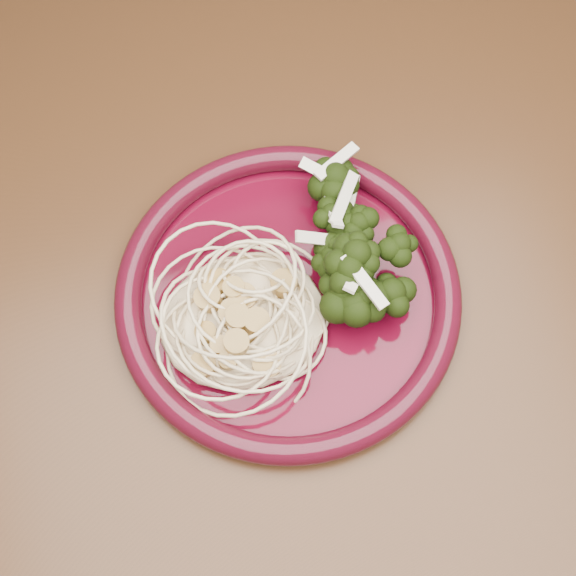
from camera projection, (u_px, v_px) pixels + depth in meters
The scene contains 6 objects.
dining_table at pixel (208, 286), 0.73m from camera, with size 1.20×0.80×0.75m.
dinner_plate at pixel (288, 294), 0.61m from camera, with size 0.33×0.33×0.02m.
spaghetti_pile at pixel (243, 316), 0.59m from camera, with size 0.13×0.11×0.03m, color beige.
scallop_cluster at pixel (240, 299), 0.56m from camera, with size 0.10×0.10×0.03m, color #B69148, non-canonical shape.
broccoli_pile at pixel (342, 250), 0.60m from camera, with size 0.08×0.13×0.05m, color black.
onion_garnish at pixel (345, 232), 0.58m from camera, with size 0.06×0.09×0.05m, color #EFE5CA, non-canonical shape.
Camera 1 is at (-0.02, -0.31, 1.32)m, focal length 50.00 mm.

